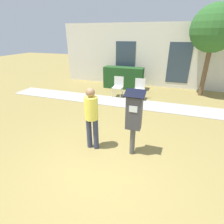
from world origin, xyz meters
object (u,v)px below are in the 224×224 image
(parking_meter, at_px, (134,116))
(person_standing, at_px, (92,115))
(outdoor_chair_middle, at_px, (139,87))
(outdoor_chair_left, at_px, (118,85))

(parking_meter, distance_m, person_standing, 1.00)
(outdoor_chair_middle, bearing_deg, parking_meter, -72.19)
(person_standing, xyz_separation_m, outdoor_chair_left, (-0.56, 4.07, -0.40))
(person_standing, bearing_deg, parking_meter, 18.78)
(parking_meter, relative_size, person_standing, 1.01)
(parking_meter, bearing_deg, person_standing, -175.40)
(person_standing, bearing_deg, outdoor_chair_left, 112.06)
(parking_meter, xyz_separation_m, outdoor_chair_left, (-1.56, 3.99, -0.49))
(parking_meter, xyz_separation_m, outdoor_chair_middle, (-0.56, 3.91, -0.49))
(parking_meter, height_order, outdoor_chair_left, parking_meter)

